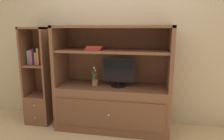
# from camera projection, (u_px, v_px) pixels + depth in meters

# --- Properties ---
(painted_rear_wall) EXTENTS (6.00, 0.10, 2.80)m
(painted_rear_wall) POSITION_uv_depth(u_px,v_px,m) (117.00, 36.00, 3.23)
(painted_rear_wall) COLOR tan
(painted_rear_wall) RESTS_ON ground_plane
(media_console) EXTENTS (1.67, 0.62, 1.55)m
(media_console) POSITION_uv_depth(u_px,v_px,m) (113.00, 97.00, 3.08)
(media_console) COLOR brown
(media_console) RESTS_ON ground_plane
(tv_monitor) EXTENTS (0.47, 0.23, 0.42)m
(tv_monitor) POSITION_uv_depth(u_px,v_px,m) (118.00, 72.00, 2.97)
(tv_monitor) COLOR black
(tv_monitor) RESTS_ON media_console
(potted_plant) EXTENTS (0.10, 0.12, 0.29)m
(potted_plant) POSITION_uv_depth(u_px,v_px,m) (95.00, 82.00, 3.05)
(potted_plant) COLOR #B26642
(potted_plant) RESTS_ON media_console
(magazine_stack) EXTENTS (0.25, 0.34, 0.05)m
(magazine_stack) POSITION_uv_depth(u_px,v_px,m) (95.00, 48.00, 2.98)
(magazine_stack) COLOR red
(magazine_stack) RESTS_ON media_console
(bookshelf_tall) EXTENTS (0.39, 0.41, 1.53)m
(bookshelf_tall) POSITION_uv_depth(u_px,v_px,m) (40.00, 90.00, 3.30)
(bookshelf_tall) COLOR brown
(bookshelf_tall) RESTS_ON ground_plane
(upright_book_row) EXTENTS (0.21, 0.18, 0.26)m
(upright_book_row) POSITION_uv_depth(u_px,v_px,m) (36.00, 57.00, 3.18)
(upright_book_row) COLOR teal
(upright_book_row) RESTS_ON bookshelf_tall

